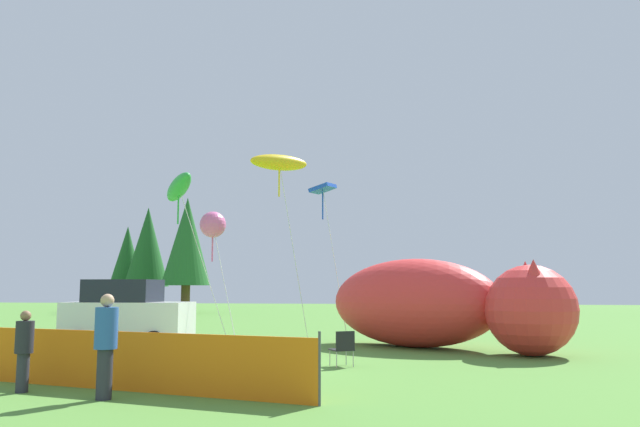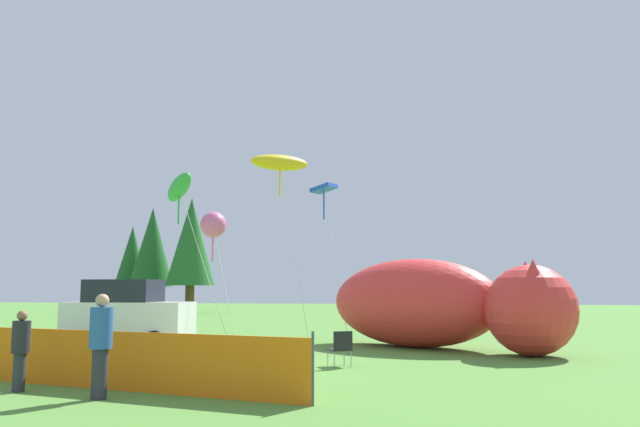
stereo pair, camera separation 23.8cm
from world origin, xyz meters
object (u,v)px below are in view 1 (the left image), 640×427
at_px(folding_chair, 343,346).
at_px(kite_yellow_hero, 279,163).
at_px(spectator_in_black_shirt, 106,341).
at_px(spectator_in_grey_shirt, 24,347).
at_px(kite_blue_box, 323,191).
at_px(parked_car, 127,315).
at_px(kite_pink_octopus, 213,225).
at_px(inflatable_cat, 437,307).
at_px(kite_green_fish, 179,188).

height_order(folding_chair, kite_yellow_hero, kite_yellow_hero).
xyz_separation_m(spectator_in_black_shirt, spectator_in_grey_shirt, (-1.95, 0.49, -0.18)).
bearing_deg(kite_blue_box, parked_car, -138.32).
bearing_deg(kite_pink_octopus, inflatable_cat, 2.52).
height_order(inflatable_cat, kite_blue_box, kite_blue_box).
relative_size(parked_car, inflatable_cat, 0.50).
bearing_deg(inflatable_cat, folding_chair, -83.23).
height_order(parked_car, spectator_in_black_shirt, parked_car).
relative_size(kite_blue_box, kite_yellow_hero, 0.89).
height_order(spectator_in_grey_shirt, kite_green_fish, kite_green_fish).
bearing_deg(parked_car, inflatable_cat, 5.60).
bearing_deg(spectator_in_grey_shirt, parked_car, 103.27).
xyz_separation_m(inflatable_cat, spectator_in_black_shirt, (-6.35, -10.41, -0.34)).
distance_m(folding_chair, inflatable_cat, 5.77).
relative_size(spectator_in_grey_shirt, kite_green_fish, 0.26).
relative_size(parked_car, spectator_in_black_shirt, 2.19).
bearing_deg(kite_yellow_hero, parked_car, -151.46).
height_order(kite_blue_box, kite_yellow_hero, kite_yellow_hero).
distance_m(kite_pink_octopus, kite_green_fish, 1.77).
bearing_deg(spectator_in_grey_shirt, folding_chair, 40.08).
distance_m(folding_chair, spectator_in_grey_shirt, 7.50).
bearing_deg(spectator_in_grey_shirt, spectator_in_black_shirt, -14.07).
relative_size(inflatable_cat, spectator_in_black_shirt, 4.40).
relative_size(kite_pink_octopus, kite_yellow_hero, 0.66).
distance_m(kite_blue_box, kite_yellow_hero, 3.09).
relative_size(folding_chair, kite_green_fish, 0.15).
distance_m(inflatable_cat, kite_green_fish, 9.80).
bearing_deg(kite_pink_octopus, parked_car, -161.31).
distance_m(parked_car, kite_pink_octopus, 4.17).
xyz_separation_m(folding_chair, spectator_in_grey_shirt, (-5.73, -4.82, 0.34)).
relative_size(inflatable_cat, kite_pink_octopus, 1.79).
bearing_deg(spectator_in_black_shirt, kite_yellow_hero, 86.78).
bearing_deg(kite_blue_box, inflatable_cat, -42.43).
distance_m(parked_car, spectator_in_grey_shirt, 8.92).
relative_size(folding_chair, inflatable_cat, 0.11).
distance_m(spectator_in_black_shirt, spectator_in_grey_shirt, 2.02).
bearing_deg(kite_yellow_hero, kite_blue_box, 65.22).
distance_m(inflatable_cat, kite_blue_box, 7.57).
bearing_deg(kite_yellow_hero, folding_chair, -63.97).
xyz_separation_m(folding_chair, kite_yellow_hero, (-3.12, 6.39, 6.17)).
bearing_deg(kite_pink_octopus, kite_blue_box, 53.21).
xyz_separation_m(spectator_in_grey_shirt, kite_pink_octopus, (0.60, 9.58, 3.35)).
distance_m(inflatable_cat, kite_yellow_hero, 7.88).
distance_m(folding_chair, kite_yellow_hero, 9.41).
bearing_deg(folding_chair, kite_blue_box, -17.99).
bearing_deg(kite_green_fish, inflatable_cat, 4.26).
height_order(spectator_in_grey_shirt, kite_yellow_hero, kite_yellow_hero).
relative_size(parked_car, folding_chair, 4.58).
height_order(inflatable_cat, kite_green_fish, kite_green_fish).
bearing_deg(parked_car, kite_pink_octopus, 17.48).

